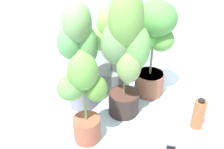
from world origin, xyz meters
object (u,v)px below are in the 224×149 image
at_px(potted_plant_front_left, 83,95).
at_px(nutrient_bottle, 198,114).
at_px(potted_plant_back_center, 112,45).
at_px(potted_plant_back_right, 152,40).
at_px(potted_plant_back_left, 79,52).
at_px(potted_plant_center, 126,50).

relative_size(potted_plant_front_left, nutrient_bottle, 2.64).
bearing_deg(potted_plant_back_center, potted_plant_front_left, -120.33).
distance_m(potted_plant_back_right, nutrient_bottle, 0.70).
height_order(potted_plant_back_left, nutrient_bottle, potted_plant_back_left).
bearing_deg(potted_plant_back_center, nutrient_bottle, -54.59).
xyz_separation_m(potted_plant_front_left, potted_plant_center, (0.36, 0.21, 0.19)).
bearing_deg(potted_plant_back_left, potted_plant_center, -31.52).
bearing_deg(potted_plant_back_right, potted_plant_back_left, -178.15).
bearing_deg(potted_plant_front_left, potted_plant_back_right, 32.89).
bearing_deg(potted_plant_front_left, nutrient_bottle, -6.68).
bearing_deg(potted_plant_back_right, potted_plant_front_left, -147.11).
bearing_deg(nutrient_bottle, potted_plant_back_left, 148.07).
bearing_deg(potted_plant_center, potted_plant_back_left, 148.48).
relative_size(potted_plant_back_center, potted_plant_back_left, 0.88).
bearing_deg(potted_plant_back_right, potted_plant_center, -144.64).
height_order(potted_plant_back_center, potted_plant_back_right, potted_plant_back_right).
distance_m(potted_plant_front_left, potted_plant_back_center, 0.71).
height_order(potted_plant_center, potted_plant_back_left, potted_plant_center).
distance_m(potted_plant_back_center, potted_plant_back_right, 0.37).
distance_m(potted_plant_center, potted_plant_back_left, 0.38).
bearing_deg(potted_plant_center, nutrient_bottle, -32.19).
xyz_separation_m(potted_plant_front_left, potted_plant_back_right, (0.67, 0.43, 0.14)).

